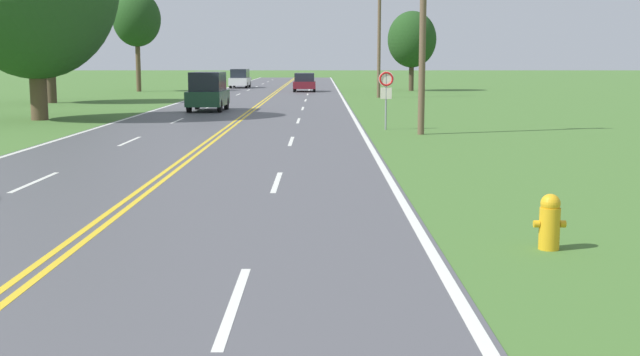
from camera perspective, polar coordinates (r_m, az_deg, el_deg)
fire_hydrant at (r=12.01m, az=15.94°, el=-2.97°), size 0.46×0.30×0.81m
traffic_sign at (r=31.38m, az=4.65°, el=6.54°), size 0.60×0.10×2.27m
utility_pole_midground at (r=29.52m, az=7.25°, el=11.43°), size 1.80×0.24×8.29m
utility_pole_far at (r=57.91m, az=4.14°, el=9.87°), size 1.80×0.24×8.08m
tree_left_verge at (r=53.46m, az=-18.90°, el=11.41°), size 6.14×6.14×9.46m
tree_behind_sign at (r=70.77m, az=6.47°, el=9.76°), size 4.21×4.21×6.85m
tree_mid_treeline at (r=70.65m, az=-12.99°, el=10.94°), size 4.03×4.03×8.41m
car_dark_green_van_nearest at (r=43.13m, az=-8.06°, el=6.13°), size 1.89×3.97×2.06m
car_maroon_hatchback_approaching at (r=68.40m, az=-1.19°, el=6.85°), size 1.87×3.74×1.57m
car_white_van_mid_near at (r=77.87m, az=-5.79°, el=7.08°), size 1.79×4.40×1.80m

